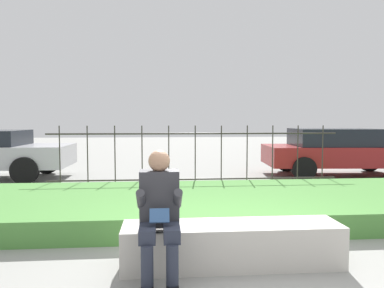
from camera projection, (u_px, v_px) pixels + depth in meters
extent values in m
plane|color=gray|center=(232.00, 265.00, 3.96)|extent=(60.00, 60.00, 0.00)
cube|color=beige|center=(231.00, 245.00, 3.94)|extent=(2.30, 0.55, 0.45)
cube|color=#9B978F|center=(231.00, 262.00, 3.96)|extent=(2.20, 0.50, 0.08)
cylinder|color=#282D3D|center=(147.00, 266.00, 3.26)|extent=(0.11, 0.11, 0.36)
cube|color=#282D3D|center=(148.00, 232.00, 3.45)|extent=(0.15, 0.42, 0.13)
cylinder|color=#282D3D|center=(172.00, 265.00, 3.27)|extent=(0.11, 0.11, 0.36)
cube|color=#282D3D|center=(171.00, 231.00, 3.47)|extent=(0.15, 0.42, 0.13)
cube|color=#333338|center=(159.00, 198.00, 3.65)|extent=(0.38, 0.24, 0.54)
sphere|color=tan|center=(159.00, 161.00, 3.61)|extent=(0.21, 0.21, 0.21)
cylinder|color=#333338|center=(141.00, 200.00, 3.47)|extent=(0.08, 0.29, 0.24)
cylinder|color=#333338|center=(178.00, 199.00, 3.50)|extent=(0.08, 0.29, 0.24)
cube|color=#335689|center=(159.00, 216.00, 3.40)|extent=(0.18, 0.09, 0.13)
cube|color=#4C893D|center=(206.00, 205.00, 6.08)|extent=(8.13, 2.88, 0.32)
cylinder|color=#332D28|center=(195.00, 179.00, 7.93)|extent=(6.13, 0.03, 0.03)
cylinder|color=#332D28|center=(195.00, 134.00, 7.87)|extent=(6.13, 0.03, 0.03)
cylinder|color=#332D28|center=(60.00, 160.00, 7.66)|extent=(0.02, 0.02, 1.42)
cylinder|color=#332D28|center=(88.00, 160.00, 7.70)|extent=(0.02, 0.02, 1.42)
cylinder|color=#332D28|center=(115.00, 160.00, 7.75)|extent=(0.02, 0.02, 1.42)
cylinder|color=#332D28|center=(142.00, 160.00, 7.80)|extent=(0.02, 0.02, 1.42)
cylinder|color=#332D28|center=(169.00, 159.00, 7.85)|extent=(0.02, 0.02, 1.42)
cylinder|color=#332D28|center=(195.00, 159.00, 7.90)|extent=(0.02, 0.02, 1.42)
cylinder|color=#332D28|center=(221.00, 159.00, 7.95)|extent=(0.02, 0.02, 1.42)
cylinder|color=#332D28|center=(247.00, 159.00, 8.00)|extent=(0.02, 0.02, 1.42)
cylinder|color=#332D28|center=(272.00, 158.00, 8.05)|extent=(0.02, 0.02, 1.42)
cylinder|color=#332D28|center=(298.00, 158.00, 8.10)|extent=(0.02, 0.02, 1.42)
cylinder|color=#332D28|center=(322.00, 158.00, 8.15)|extent=(0.02, 0.02, 1.42)
cylinder|color=black|center=(25.00, 171.00, 8.96)|extent=(0.66, 0.20, 0.66)
cylinder|color=black|center=(47.00, 162.00, 10.74)|extent=(0.66, 0.20, 0.66)
cube|color=maroon|center=(339.00, 155.00, 10.34)|extent=(4.15, 2.07, 0.53)
cube|color=black|center=(334.00, 137.00, 10.31)|extent=(2.33, 1.72, 0.47)
cylinder|color=black|center=(369.00, 161.00, 11.23)|extent=(0.62, 0.25, 0.61)
cylinder|color=black|center=(304.00, 169.00, 9.49)|extent=(0.62, 0.25, 0.61)
cylinder|color=black|center=(286.00, 161.00, 11.21)|extent=(0.62, 0.25, 0.61)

